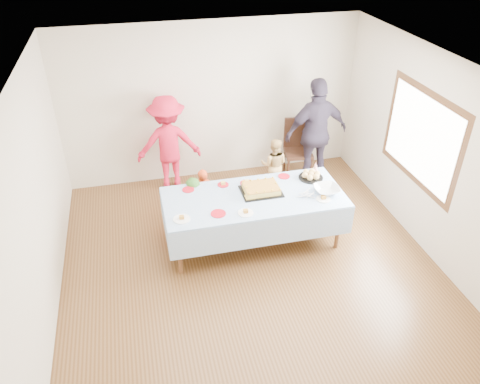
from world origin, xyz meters
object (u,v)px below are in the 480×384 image
(birthday_cake, at_px, (261,189))
(dining_chair, at_px, (298,145))
(adult_left, at_px, (169,144))
(party_table, at_px, (254,200))

(birthday_cake, bearing_deg, dining_chair, 54.80)
(adult_left, bearing_deg, dining_chair, 177.66)
(party_table, bearing_deg, adult_left, 118.21)
(party_table, distance_m, birthday_cake, 0.18)
(dining_chair, bearing_deg, party_table, -117.65)
(birthday_cake, distance_m, dining_chair, 1.95)
(birthday_cake, xyz_separation_m, dining_chair, (1.12, 1.58, -0.23))
(dining_chair, xyz_separation_m, adult_left, (-2.22, 0.15, 0.23))
(dining_chair, bearing_deg, adult_left, -174.83)
(party_table, bearing_deg, dining_chair, 53.39)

